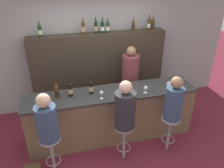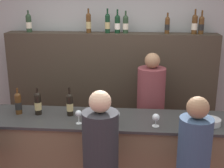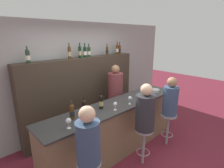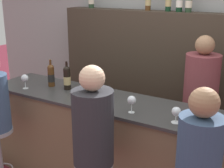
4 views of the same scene
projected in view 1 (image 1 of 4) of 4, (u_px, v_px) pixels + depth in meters
The scene contains 27 objects.
ground_plane at pixel (116, 146), 4.18m from camera, with size 16.00×16.00×0.00m, color maroon.
wall_back at pixel (97, 52), 5.00m from camera, with size 6.40×0.05×2.60m.
bar_counter at pixel (112, 115), 4.20m from camera, with size 3.15×0.64×1.01m.
back_bar_cabinet at pixel (100, 72), 4.99m from camera, with size 2.96×0.28×1.80m.
wine_bottle_counter_0 at pixel (57, 91), 3.73m from camera, with size 0.08×0.08×0.31m.
wine_bottle_counter_1 at pixel (70, 89), 3.78m from camera, with size 0.08×0.08×0.31m.
wine_bottle_counter_2 at pixel (91, 87), 3.86m from camera, with size 0.07×0.07×0.32m.
wine_bottle_backbar_0 at pixel (40, 31), 4.26m from camera, with size 0.08×0.08×0.30m.
wine_bottle_backbar_1 at pixel (83, 28), 4.44m from camera, with size 0.07×0.07×0.33m.
wine_bottle_backbar_2 at pixel (96, 27), 4.50m from camera, with size 0.07×0.07×0.33m.
wine_bottle_backbar_3 at pixel (102, 27), 4.54m from camera, with size 0.08×0.08×0.32m.
wine_bottle_backbar_4 at pixel (108, 27), 4.56m from camera, with size 0.08×0.08×0.30m.
wine_bottle_backbar_5 at pixel (133, 26), 4.69m from camera, with size 0.07×0.07×0.28m.
wine_bottle_backbar_6 at pixel (149, 24), 4.76m from camera, with size 0.08×0.08×0.33m.
wine_bottle_backbar_7 at pixel (153, 24), 4.79m from camera, with size 0.07×0.07×0.31m.
wine_glass_0 at pixel (45, 100), 3.51m from camera, with size 0.08×0.08×0.16m.
wine_glass_1 at pixel (101, 93), 3.72m from camera, with size 0.07×0.07×0.15m.
wine_glass_2 at pixel (124, 90), 3.80m from camera, with size 0.08×0.08×0.16m.
wine_glass_3 at pixel (146, 88), 3.90m from camera, with size 0.08×0.08×0.14m.
metal_bowl at pixel (172, 85), 4.13m from camera, with size 0.21×0.21×0.06m.
bar_stool_left at pixel (51, 146), 3.41m from camera, with size 0.32×0.32×0.71m.
guest_seated_left at pixel (47, 120), 3.17m from camera, with size 0.31×0.31×0.78m.
bar_stool_middle at pixel (124, 134), 3.67m from camera, with size 0.32×0.32×0.71m.
guest_seated_middle at pixel (125, 108), 3.43m from camera, with size 0.33×0.33×0.82m.
bar_stool_right at pixel (170, 126), 3.86m from camera, with size 0.32×0.32×0.71m.
guest_seated_right at pixel (174, 101), 3.62m from camera, with size 0.30×0.30×0.79m.
bartender at pixel (130, 85), 4.75m from camera, with size 0.35×0.35×1.63m.
Camera 1 is at (-0.85, -3.03, 2.99)m, focal length 35.00 mm.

